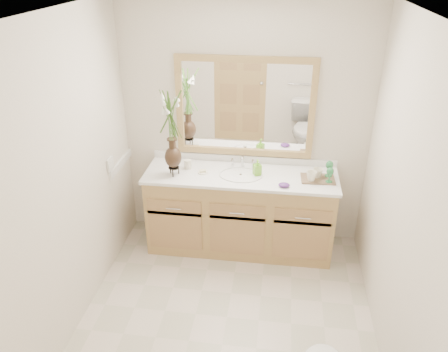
# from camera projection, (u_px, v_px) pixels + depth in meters

# --- Properties ---
(floor) EXTENTS (2.60, 2.60, 0.00)m
(floor) POSITION_uv_depth(u_px,v_px,m) (227.00, 317.00, 3.65)
(floor) COLOR beige
(floor) RESTS_ON ground
(ceiling) EXTENTS (2.40, 2.60, 0.02)m
(ceiling) POSITION_uv_depth(u_px,v_px,m) (228.00, 14.00, 2.54)
(ceiling) COLOR white
(ceiling) RESTS_ON wall_back
(wall_back) EXTENTS (2.40, 0.02, 2.40)m
(wall_back) POSITION_uv_depth(u_px,v_px,m) (244.00, 127.00, 4.24)
(wall_back) COLOR white
(wall_back) RESTS_ON floor
(wall_front) EXTENTS (2.40, 0.02, 2.40)m
(wall_front) POSITION_uv_depth(u_px,v_px,m) (191.00, 335.00, 1.95)
(wall_front) COLOR white
(wall_front) RESTS_ON floor
(wall_left) EXTENTS (0.02, 2.60, 2.40)m
(wall_left) POSITION_uv_depth(u_px,v_px,m) (67.00, 182.00, 3.24)
(wall_left) COLOR white
(wall_left) RESTS_ON floor
(wall_right) EXTENTS (0.02, 2.60, 2.40)m
(wall_right) POSITION_uv_depth(u_px,v_px,m) (403.00, 204.00, 2.95)
(wall_right) COLOR white
(wall_right) RESTS_ON floor
(vanity) EXTENTS (1.80, 0.55, 0.80)m
(vanity) POSITION_uv_depth(u_px,v_px,m) (240.00, 212.00, 4.36)
(vanity) COLOR tan
(vanity) RESTS_ON floor
(counter) EXTENTS (1.84, 0.57, 0.03)m
(counter) POSITION_uv_depth(u_px,v_px,m) (241.00, 176.00, 4.17)
(counter) COLOR white
(counter) RESTS_ON vanity
(sink) EXTENTS (0.38, 0.34, 0.23)m
(sink) POSITION_uv_depth(u_px,v_px,m) (241.00, 180.00, 4.17)
(sink) COLOR white
(sink) RESTS_ON counter
(mirror) EXTENTS (1.32, 0.04, 0.97)m
(mirror) POSITION_uv_depth(u_px,v_px,m) (245.00, 108.00, 4.13)
(mirror) COLOR white
(mirror) RESTS_ON wall_back
(switch_plate) EXTENTS (0.02, 0.12, 0.12)m
(switch_plate) POSITION_uv_depth(u_px,v_px,m) (110.00, 164.00, 4.01)
(switch_plate) COLOR white
(switch_plate) RESTS_ON wall_left
(flower_vase) EXTENTS (0.19, 0.19, 0.76)m
(flower_vase) POSITION_uv_depth(u_px,v_px,m) (171.00, 123.00, 3.92)
(flower_vase) COLOR black
(flower_vase) RESTS_ON counter
(tumbler) EXTENTS (0.07, 0.07, 0.09)m
(tumbler) POSITION_uv_depth(u_px,v_px,m) (188.00, 164.00, 4.25)
(tumbler) COLOR white
(tumbler) RESTS_ON counter
(soap_dish) EXTENTS (0.10, 0.10, 0.03)m
(soap_dish) POSITION_uv_depth(u_px,v_px,m) (203.00, 172.00, 4.18)
(soap_dish) COLOR white
(soap_dish) RESTS_ON counter
(soap_bottle) EXTENTS (0.08, 0.08, 0.14)m
(soap_bottle) POSITION_uv_depth(u_px,v_px,m) (257.00, 168.00, 4.12)
(soap_bottle) COLOR #71C32E
(soap_bottle) RESTS_ON counter
(purple_dish) EXTENTS (0.12, 0.11, 0.04)m
(purple_dish) POSITION_uv_depth(u_px,v_px,m) (284.00, 185.00, 3.93)
(purple_dish) COLOR #522775
(purple_dish) RESTS_ON counter
(tray) EXTENTS (0.32, 0.22, 0.02)m
(tray) POSITION_uv_depth(u_px,v_px,m) (318.00, 179.00, 4.06)
(tray) COLOR brown
(tray) RESTS_ON counter
(mug_left) EXTENTS (0.12, 0.11, 0.10)m
(mug_left) POSITION_uv_depth(u_px,v_px,m) (311.00, 176.00, 3.99)
(mug_left) COLOR white
(mug_left) RESTS_ON tray
(mug_right) EXTENTS (0.12, 0.12, 0.09)m
(mug_right) POSITION_uv_depth(u_px,v_px,m) (318.00, 173.00, 4.05)
(mug_right) COLOR white
(mug_right) RESTS_ON tray
(goblet_front) EXTENTS (0.07, 0.07, 0.15)m
(goblet_front) POSITION_uv_depth(u_px,v_px,m) (330.00, 172.00, 3.94)
(goblet_front) COLOR #297C41
(goblet_front) RESTS_ON tray
(goblet_back) EXTENTS (0.07, 0.07, 0.15)m
(goblet_back) POSITION_uv_depth(u_px,v_px,m) (329.00, 166.00, 4.04)
(goblet_back) COLOR #297C41
(goblet_back) RESTS_ON tray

